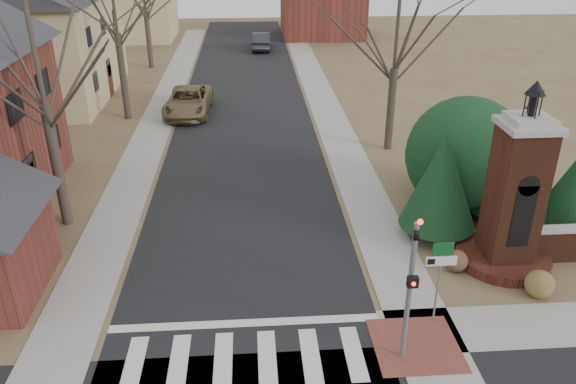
{
  "coord_description": "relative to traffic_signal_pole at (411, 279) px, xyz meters",
  "views": [
    {
      "loc": [
        0.33,
        -11.04,
        10.83
      ],
      "look_at": [
        1.54,
        6.0,
        2.51
      ],
      "focal_mm": 35.0,
      "sensor_mm": 36.0,
      "label": 1
    }
  ],
  "objects": [
    {
      "name": "ground",
      "position": [
        -4.3,
        -0.57,
        -2.59
      ],
      "size": [
        120.0,
        120.0,
        0.0
      ],
      "primitive_type": "plane",
      "color": "brown",
      "rests_on": "ground"
    },
    {
      "name": "main_street",
      "position": [
        -4.3,
        21.43,
        -2.58
      ],
      "size": [
        8.0,
        70.0,
        0.01
      ],
      "primitive_type": "cube",
      "color": "black",
      "rests_on": "ground"
    },
    {
      "name": "crosswalk_zone",
      "position": [
        -4.3,
        0.23,
        -2.58
      ],
      "size": [
        8.0,
        2.2,
        0.02
      ],
      "primitive_type": "cube",
      "color": "silver",
      "rests_on": "ground"
    },
    {
      "name": "stop_bar",
      "position": [
        -4.3,
        1.73,
        -2.58
      ],
      "size": [
        8.0,
        0.35,
        0.02
      ],
      "primitive_type": "cube",
      "color": "silver",
      "rests_on": "ground"
    },
    {
      "name": "sidewalk_right_main",
      "position": [
        0.9,
        21.43,
        -2.58
      ],
      "size": [
        2.0,
        60.0,
        0.02
      ],
      "primitive_type": "cube",
      "color": "gray",
      "rests_on": "ground"
    },
    {
      "name": "sidewalk_left",
      "position": [
        -9.5,
        21.43,
        -2.58
      ],
      "size": [
        2.0,
        60.0,
        0.02
      ],
      "primitive_type": "cube",
      "color": "gray",
      "rests_on": "ground"
    },
    {
      "name": "curb_apron",
      "position": [
        0.5,
        0.43,
        -2.57
      ],
      "size": [
        2.4,
        2.4,
        0.02
      ],
      "primitive_type": "cube",
      "color": "brown",
      "rests_on": "ground"
    },
    {
      "name": "traffic_signal_pole",
      "position": [
        0.0,
        0.0,
        0.0
      ],
      "size": [
        0.28,
        0.41,
        4.5
      ],
      "color": "slate",
      "rests_on": "ground"
    },
    {
      "name": "sign_post",
      "position": [
        1.29,
        1.41,
        -0.64
      ],
      "size": [
        0.9,
        0.07,
        2.75
      ],
      "color": "slate",
      "rests_on": "ground"
    },
    {
      "name": "brick_gate_monument",
      "position": [
        4.7,
        4.42,
        -0.42
      ],
      "size": [
        3.2,
        3.2,
        6.47
      ],
      "color": "#512718",
      "rests_on": "ground"
    },
    {
      "name": "house_stucco_left",
      "position": [
        -17.8,
        26.42,
        2.01
      ],
      "size": [
        9.8,
        12.8,
        9.28
      ],
      "color": "tan",
      "rests_on": "ground"
    },
    {
      "name": "evergreen_near",
      "position": [
        2.9,
        6.43,
        -0.29
      ],
      "size": [
        2.8,
        2.8,
        4.1
      ],
      "color": "#473D33",
      "rests_on": "ground"
    },
    {
      "name": "evergreen_mid",
      "position": [
        6.2,
        7.63,
        0.01
      ],
      "size": [
        3.4,
        3.4,
        4.7
      ],
      "color": "#473D33",
      "rests_on": "ground"
    },
    {
      "name": "evergreen_mass",
      "position": [
        4.7,
        8.93,
        -0.19
      ],
      "size": [
        4.8,
        4.8,
        4.8
      ],
      "primitive_type": "sphere",
      "color": "black",
      "rests_on": "ground"
    },
    {
      "name": "bare_tree_0",
      "position": [
        -11.3,
        8.43,
        5.11
      ],
      "size": [
        8.05,
        8.05,
        11.15
      ],
      "color": "#473D33",
      "rests_on": "ground"
    },
    {
      "name": "bare_tree_3",
      "position": [
        3.2,
        15.43,
        4.1
      ],
      "size": [
        7.0,
        7.0,
        9.7
      ],
      "color": "#473D33",
      "rests_on": "ground"
    },
    {
      "name": "pickup_truck",
      "position": [
        -7.7,
        22.09,
        -1.81
      ],
      "size": [
        2.85,
        5.71,
        1.55
      ],
      "primitive_type": "imported",
      "rotation": [
        0.0,
        0.0,
        -0.05
      ],
      "color": "olive",
      "rests_on": "ground"
    },
    {
      "name": "distant_car",
      "position": [
        -2.7,
        40.75,
        -1.81
      ],
      "size": [
        1.85,
        4.78,
        1.55
      ],
      "primitive_type": "imported",
      "rotation": [
        0.0,
        0.0,
        3.1
      ],
      "color": "#2C2E32",
      "rests_on": "ground"
    },
    {
      "name": "dry_shrub_left",
      "position": [
        2.87,
        4.03,
        -2.2
      ],
      "size": [
        0.78,
        0.78,
        0.78
      ],
      "primitive_type": "sphere",
      "color": "brown",
      "rests_on": "ground"
    },
    {
      "name": "dry_shrub_right",
      "position": [
        5.0,
        2.43,
        -2.13
      ],
      "size": [
        0.91,
        0.91,
        0.91
      ],
      "primitive_type": "sphere",
      "color": "brown",
      "rests_on": "ground"
    }
  ]
}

